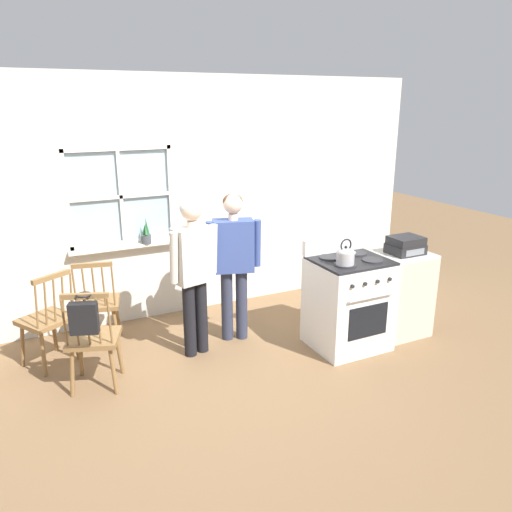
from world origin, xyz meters
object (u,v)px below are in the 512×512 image
object	(u,v)px
person_teen_center	(234,254)
potted_plant	(146,235)
chair_by_window	(94,340)
stereo	(406,245)
stove	(348,302)
person_elderly_left	(193,264)
handbag	(84,317)
chair_center_cluster	(47,321)
kettle	(346,255)
chair_near_wall	(98,304)
side_counter	(400,293)

from	to	relation	value
person_teen_center	potted_plant	xyz separation A→B (m)	(-0.66, 0.88, 0.06)
person_teen_center	potted_plant	bearing A→B (deg)	144.12
chair_by_window	stereo	size ratio (longest dim) A/B	2.74
stove	person_teen_center	bearing A→B (deg)	145.96
person_elderly_left	person_teen_center	bearing A→B (deg)	1.57
chair_by_window	handbag	xyz separation A→B (m)	(-0.08, -0.22, 0.32)
chair_center_cluster	handbag	size ratio (longest dim) A/B	3.03
person_teen_center	handbag	bearing A→B (deg)	-143.52
person_teen_center	handbag	distance (m)	1.64
kettle	chair_near_wall	bearing A→B (deg)	148.89
person_elderly_left	potted_plant	bearing A→B (deg)	86.61
person_teen_center	stereo	distance (m)	1.77
stove	side_counter	distance (m)	0.67
potted_plant	stereo	size ratio (longest dim) A/B	0.88
chair_center_cluster	person_teen_center	size ratio (longest dim) A/B	0.60
chair_near_wall	person_elderly_left	bearing A→B (deg)	156.87
person_elderly_left	person_teen_center	distance (m)	0.49
kettle	potted_plant	world-z (taller)	potted_plant
person_elderly_left	person_teen_center	xyz separation A→B (m)	(0.47, 0.13, -0.00)
person_teen_center	stove	xyz separation A→B (m)	(0.96, -0.65, -0.46)
person_teen_center	kettle	bearing A→B (deg)	-27.09
person_elderly_left	chair_near_wall	bearing A→B (deg)	129.27
chair_by_window	stereo	bearing A→B (deg)	-166.33
person_elderly_left	chair_by_window	bearing A→B (deg)	176.77
person_elderly_left	kettle	bearing A→B (deg)	-40.98
side_counter	stereo	size ratio (longest dim) A/B	2.65
side_counter	person_elderly_left	bearing A→B (deg)	166.14
side_counter	stereo	distance (m)	0.54
potted_plant	person_teen_center	bearing A→B (deg)	-53.10
potted_plant	chair_near_wall	bearing A→B (deg)	-147.83
potted_plant	stereo	world-z (taller)	potted_plant
chair_near_wall	person_teen_center	bearing A→B (deg)	173.20
chair_center_cluster	side_counter	size ratio (longest dim) A/B	1.03
handbag	person_elderly_left	bearing A→B (deg)	20.88
stove	stereo	size ratio (longest dim) A/B	3.19
person_elderly_left	handbag	world-z (taller)	person_elderly_left
person_teen_center	stereo	world-z (taller)	person_teen_center
chair_near_wall	side_counter	world-z (taller)	chair_near_wall
chair_near_wall	stove	xyz separation A→B (m)	(2.26, -1.14, 0.03)
person_elderly_left	chair_center_cluster	bearing A→B (deg)	148.79
stove	stereo	bearing A→B (deg)	-1.87
chair_by_window	stove	distance (m)	2.45
potted_plant	kettle	bearing A→B (deg)	-48.67
kettle	side_counter	bearing A→B (deg)	8.85
potted_plant	stereo	distance (m)	2.78
chair_center_cluster	chair_near_wall	bearing A→B (deg)	172.48
chair_by_window	kettle	distance (m)	2.38
chair_center_cluster	kettle	world-z (taller)	kettle
chair_near_wall	person_elderly_left	world-z (taller)	person_elderly_left
chair_near_wall	potted_plant	distance (m)	0.93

